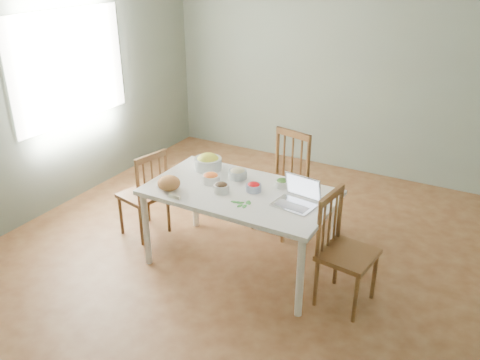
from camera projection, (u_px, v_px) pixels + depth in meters
The scene contains 19 objects.
floor at pixel (259, 260), 4.68m from camera, with size 5.00×5.00×0.00m, color #573017.
wall_back at pixel (354, 67), 6.09m from camera, with size 5.00×0.00×2.70m, color slate.
wall_left at pixel (49, 87), 5.21m from camera, with size 0.00×5.00×2.70m, color slate.
window_left at pixel (70, 67), 5.38m from camera, with size 0.04×1.60×1.20m, color white.
dining_table at pixel (240, 228), 4.47m from camera, with size 1.62×0.91×0.76m, color white, non-canonical shape.
chair_far at pixel (280, 184), 5.00m from camera, with size 0.45×0.43×1.03m, color #50311F, non-canonical shape.
chair_left at pixel (143, 192), 4.95m from camera, with size 0.40×0.39×0.92m, color #50311F, non-canonical shape.
chair_right at pixel (348, 252), 3.94m from camera, with size 0.42×0.40×0.96m, color #50311F, non-canonical shape.
bread_boule at pixel (169, 183), 4.29m from camera, with size 0.20×0.20×0.13m, color #B57437.
butter_stick at pixel (175, 196), 4.18m from camera, with size 0.11×0.03×0.03m, color beige.
bowl_squash at pixel (208, 162), 4.70m from camera, with size 0.26×0.26×0.15m, color gold, non-canonical shape.
bowl_carrot at pixel (211, 178), 4.44m from camera, with size 0.16×0.16×0.09m, color orange, non-canonical shape.
bowl_onion at pixel (238, 173), 4.53m from camera, with size 0.17×0.17×0.09m, color #F7F4BE, non-canonical shape.
bowl_mushroom at pixel (221, 188), 4.26m from camera, with size 0.14×0.14×0.09m, color black, non-canonical shape.
bowl_redpep at pixel (254, 187), 4.28m from camera, with size 0.13×0.13×0.08m, color red, non-canonical shape.
bowl_broccoli at pixel (282, 183), 4.36m from camera, with size 0.12×0.12×0.08m, color #2B5C1D, non-canonical shape.
flatbread at pixel (291, 183), 4.43m from camera, with size 0.19×0.19×0.02m, color beige.
basil_bunch at pixel (240, 202), 4.08m from camera, with size 0.19×0.19×0.02m, color #18541E, non-canonical shape.
laptop at pixel (294, 194), 4.00m from camera, with size 0.33×0.28×0.23m, color silver, non-canonical shape.
Camera 1 is at (1.75, -3.52, 2.66)m, focal length 37.23 mm.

